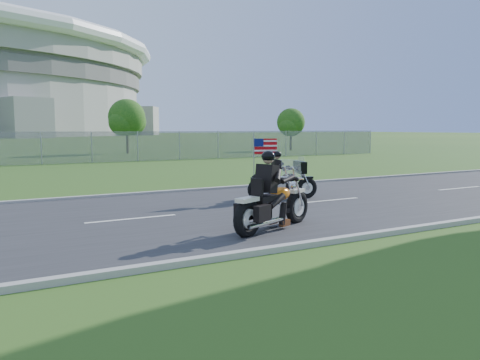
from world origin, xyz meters
TOP-DOWN VIEW (x-y plane):
  - ground at (0.00, 0.00)m, footprint 420.00×420.00m
  - road at (0.00, 0.00)m, footprint 120.00×8.00m
  - curb_north at (0.00, 4.05)m, footprint 120.00×0.18m
  - curb_south at (0.00, -4.05)m, footprint 120.00×0.18m
  - tree_fence_near at (6.04, 30.04)m, footprint 3.52×3.28m
  - tree_fence_far at (22.04, 28.03)m, footprint 3.08×2.87m
  - motorcycle_lead at (0.35, -2.58)m, footprint 2.48×1.26m
  - motorcycle_follow at (2.99, 1.00)m, footprint 2.20×1.02m

SIDE VIEW (x-z plane):
  - ground at x=0.00m, z-range 0.00..0.00m
  - road at x=0.00m, z-range 0.00..0.04m
  - curb_north at x=0.00m, z-range -0.01..0.11m
  - curb_south at x=0.00m, z-range -0.01..0.11m
  - motorcycle_follow at x=2.99m, z-range -0.42..1.46m
  - motorcycle_lead at x=0.35m, z-range -0.32..1.43m
  - tree_fence_far at x=22.04m, z-range 0.54..4.74m
  - tree_fence_near at x=6.04m, z-range 0.60..5.35m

